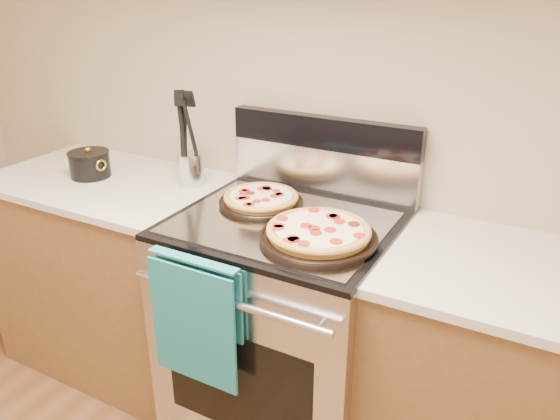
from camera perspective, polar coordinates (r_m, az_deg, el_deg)
The scene contains 16 objects.
wall_back at distance 2.08m, azimuth 5.26°, elevation 13.39°, with size 4.00×4.00×0.00m, color tan.
range_body at distance 2.14m, azimuth 0.50°, elevation -12.59°, with size 0.76×0.68×0.90m, color #B7B7BC.
oven_window at distance 1.91m, azimuth -4.46°, elevation -17.74°, with size 0.56×0.01×0.40m, color black.
cooktop at distance 1.91m, azimuth 0.55°, elevation -1.33°, with size 0.76×0.68×0.02m, color black.
backsplash_lower at distance 2.13m, azimuth 4.50°, elevation 4.19°, with size 0.76×0.06×0.18m, color silver.
backsplash_upper at distance 2.08m, azimuth 4.63°, elevation 8.08°, with size 0.76×0.06×0.12m, color black.
oven_handle at distance 1.68m, azimuth -5.58°, elevation -9.47°, with size 0.03×0.03×0.70m, color silver.
dish_towel at distance 1.79m, azimuth -8.71°, elevation -11.09°, with size 0.32×0.05×0.42m, color #176D73, non-canonical shape.
foil_sheet at distance 1.88m, azimuth 0.12°, elevation -1.31°, with size 0.70×0.55×0.01m, color gray.
cabinet_left at distance 2.63m, azimuth -16.48°, elevation -6.52°, with size 1.00×0.62×0.88m, color brown.
countertop_left at distance 2.44m, azimuth -17.68°, elevation 2.80°, with size 1.02×0.64×0.03m, color beige.
cabinet_right at distance 2.01m, azimuth 24.96°, elevation -18.33°, with size 1.00×0.62×0.88m, color brown.
pepperoni_pizza_back at distance 2.01m, azimuth -1.99°, elevation 1.14°, with size 0.31×0.31×0.04m, color #AD7835, non-canonical shape.
pepperoni_pizza_front at distance 1.74m, azimuth 4.05°, elevation -2.45°, with size 0.37×0.37×0.05m, color #AD7835, non-canonical shape.
utensil_crock at distance 2.26m, azimuth -9.38°, elevation 4.24°, with size 0.11×0.11×0.13m, color silver.
saucepan at distance 2.47m, azimuth -19.25°, elevation 4.44°, with size 0.17×0.17×0.10m, color black.
Camera 1 is at (0.81, 0.12, 1.71)m, focal length 35.00 mm.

